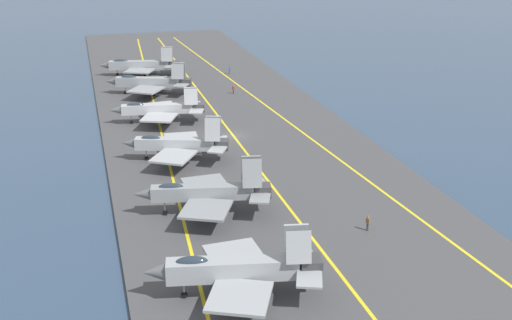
{
  "coord_description": "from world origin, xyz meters",
  "views": [
    {
      "loc": [
        -93.27,
        22.05,
        32.17
      ],
      "look_at": [
        -17.79,
        1.23,
        2.9
      ],
      "focal_mm": 45.0,
      "sensor_mm": 36.0,
      "label": 1
    }
  ],
  "objects_px": {
    "crew_brown_vest": "(368,222)",
    "crew_red_vest": "(233,89)",
    "parked_jet_fifth": "(160,109)",
    "parked_jet_second": "(236,269)",
    "parked_jet_fourth": "(178,144)",
    "crew_blue_vest": "(229,70)",
    "parked_jet_third": "(206,192)",
    "parked_jet_sixth": "(150,82)",
    "parked_jet_seventh": "(141,65)"
  },
  "relations": [
    {
      "from": "parked_jet_fourth",
      "to": "crew_brown_vest",
      "type": "xyz_separation_m",
      "value": [
        -27.16,
        -16.48,
        -1.51
      ]
    },
    {
      "from": "parked_jet_fifth",
      "to": "crew_brown_vest",
      "type": "distance_m",
      "value": 48.88
    },
    {
      "from": "parked_jet_third",
      "to": "parked_jet_seventh",
      "type": "relative_size",
      "value": 0.91
    },
    {
      "from": "parked_jet_fifth",
      "to": "crew_red_vest",
      "type": "distance_m",
      "value": 22.59
    },
    {
      "from": "parked_jet_fourth",
      "to": "crew_brown_vest",
      "type": "bearing_deg",
      "value": -148.75
    },
    {
      "from": "parked_jet_sixth",
      "to": "crew_blue_vest",
      "type": "height_order",
      "value": "parked_jet_sixth"
    },
    {
      "from": "parked_jet_third",
      "to": "parked_jet_fifth",
      "type": "relative_size",
      "value": 1.0
    },
    {
      "from": "parked_jet_fifth",
      "to": "parked_jet_seventh",
      "type": "bearing_deg",
      "value": -0.87
    },
    {
      "from": "parked_jet_sixth",
      "to": "crew_brown_vest",
      "type": "height_order",
      "value": "parked_jet_sixth"
    },
    {
      "from": "parked_jet_fifth",
      "to": "parked_jet_sixth",
      "type": "height_order",
      "value": "parked_jet_sixth"
    },
    {
      "from": "parked_jet_third",
      "to": "parked_jet_sixth",
      "type": "relative_size",
      "value": 0.93
    },
    {
      "from": "parked_jet_second",
      "to": "parked_jet_sixth",
      "type": "bearing_deg",
      "value": -0.71
    },
    {
      "from": "crew_blue_vest",
      "to": "crew_red_vest",
      "type": "relative_size",
      "value": 1.04
    },
    {
      "from": "parked_jet_fourth",
      "to": "crew_blue_vest",
      "type": "bearing_deg",
      "value": -20.76
    },
    {
      "from": "parked_jet_fourth",
      "to": "parked_jet_sixth",
      "type": "distance_m",
      "value": 38.18
    },
    {
      "from": "parked_jet_third",
      "to": "parked_jet_sixth",
      "type": "bearing_deg",
      "value": -0.12
    },
    {
      "from": "parked_jet_third",
      "to": "parked_jet_fifth",
      "type": "distance_m",
      "value": 37.05
    },
    {
      "from": "parked_jet_second",
      "to": "crew_brown_vest",
      "type": "height_order",
      "value": "parked_jet_second"
    },
    {
      "from": "parked_jet_second",
      "to": "crew_brown_vest",
      "type": "xyz_separation_m",
      "value": [
        8.76,
        -16.91,
        -1.75
      ]
    },
    {
      "from": "parked_jet_sixth",
      "to": "parked_jet_seventh",
      "type": "xyz_separation_m",
      "value": [
        16.84,
        0.09,
        -0.08
      ]
    },
    {
      "from": "parked_jet_third",
      "to": "crew_red_vest",
      "type": "distance_m",
      "value": 54.93
    },
    {
      "from": "parked_jet_third",
      "to": "crew_brown_vest",
      "type": "relative_size",
      "value": 8.79
    },
    {
      "from": "parked_jet_second",
      "to": "parked_jet_fourth",
      "type": "distance_m",
      "value": 35.93
    },
    {
      "from": "crew_blue_vest",
      "to": "parked_jet_third",
      "type": "bearing_deg",
      "value": 164.7
    },
    {
      "from": "parked_jet_second",
      "to": "crew_blue_vest",
      "type": "bearing_deg",
      "value": -12.8
    },
    {
      "from": "parked_jet_fifth",
      "to": "parked_jet_seventh",
      "type": "distance_m",
      "value": 36.24
    },
    {
      "from": "parked_jet_seventh",
      "to": "crew_blue_vest",
      "type": "relative_size",
      "value": 9.66
    },
    {
      "from": "crew_red_vest",
      "to": "crew_blue_vest",
      "type": "bearing_deg",
      "value": -10.55
    },
    {
      "from": "parked_jet_fourth",
      "to": "crew_red_vest",
      "type": "relative_size",
      "value": 8.82
    },
    {
      "from": "parked_jet_second",
      "to": "parked_jet_seventh",
      "type": "height_order",
      "value": "parked_jet_second"
    },
    {
      "from": "parked_jet_sixth",
      "to": "parked_jet_third",
      "type": "bearing_deg",
      "value": 179.88
    },
    {
      "from": "crew_brown_vest",
      "to": "crew_red_vest",
      "type": "bearing_deg",
      "value": 0.24
    },
    {
      "from": "parked_jet_fifth",
      "to": "crew_blue_vest",
      "type": "relative_size",
      "value": 8.82
    },
    {
      "from": "parked_jet_sixth",
      "to": "crew_red_vest",
      "type": "height_order",
      "value": "parked_jet_sixth"
    },
    {
      "from": "parked_jet_third",
      "to": "crew_red_vest",
      "type": "bearing_deg",
      "value": -16.77
    },
    {
      "from": "parked_jet_second",
      "to": "parked_jet_third",
      "type": "relative_size",
      "value": 1.02
    },
    {
      "from": "parked_jet_seventh",
      "to": "parked_jet_third",
      "type": "bearing_deg",
      "value": 179.97
    },
    {
      "from": "parked_jet_sixth",
      "to": "parked_jet_seventh",
      "type": "distance_m",
      "value": 16.84
    },
    {
      "from": "parked_jet_third",
      "to": "parked_jet_fourth",
      "type": "bearing_deg",
      "value": 1.2
    },
    {
      "from": "crew_red_vest",
      "to": "parked_jet_second",
      "type": "bearing_deg",
      "value": 166.67
    },
    {
      "from": "parked_jet_fifth",
      "to": "crew_brown_vest",
      "type": "xyz_separation_m",
      "value": [
        -45.95,
        -16.62,
        -1.43
      ]
    },
    {
      "from": "parked_jet_sixth",
      "to": "crew_blue_vest",
      "type": "distance_m",
      "value": 22.81
    },
    {
      "from": "parked_jet_sixth",
      "to": "parked_jet_second",
      "type": "bearing_deg",
      "value": 179.29
    },
    {
      "from": "parked_jet_third",
      "to": "crew_brown_vest",
      "type": "bearing_deg",
      "value": -118.94
    },
    {
      "from": "parked_jet_second",
      "to": "crew_brown_vest",
      "type": "distance_m",
      "value": 19.12
    },
    {
      "from": "crew_brown_vest",
      "to": "crew_red_vest",
      "type": "height_order",
      "value": "crew_brown_vest"
    },
    {
      "from": "parked_jet_seventh",
      "to": "crew_brown_vest",
      "type": "relative_size",
      "value": 9.67
    },
    {
      "from": "crew_blue_vest",
      "to": "crew_brown_vest",
      "type": "height_order",
      "value": "crew_blue_vest"
    },
    {
      "from": "parked_jet_seventh",
      "to": "crew_brown_vest",
      "type": "bearing_deg",
      "value": -168.94
    },
    {
      "from": "parked_jet_seventh",
      "to": "crew_red_vest",
      "type": "xyz_separation_m",
      "value": [
        -20.72,
        -15.81,
        -1.4
      ]
    }
  ]
}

